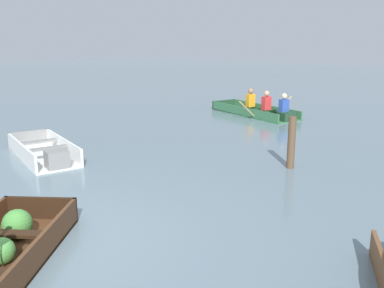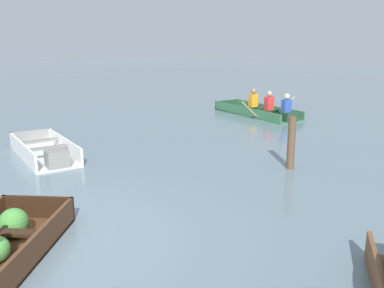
# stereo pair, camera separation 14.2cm
# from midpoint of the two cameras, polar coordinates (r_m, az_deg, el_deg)

# --- Properties ---
(ground_plane) EXTENTS (80.00, 80.00, 0.00)m
(ground_plane) POSITION_cam_midpoint_polar(r_m,az_deg,el_deg) (5.84, -19.72, -12.44)
(ground_plane) COLOR slate
(skiff_white_near_moored) EXTENTS (2.59, 1.64, 0.38)m
(skiff_white_near_moored) POSITION_cam_midpoint_polar(r_m,az_deg,el_deg) (9.70, -18.57, -1.02)
(skiff_white_near_moored) COLOR white
(skiff_white_near_moored) RESTS_ON ground
(rowboat_green_with_crew) EXTENTS (3.55, 2.32, 0.88)m
(rowboat_green_with_crew) POSITION_cam_midpoint_polar(r_m,az_deg,el_deg) (14.49, 9.52, 4.46)
(rowboat_green_with_crew) COLOR #387047
(rowboat_green_with_crew) RESTS_ON ground
(mooring_post) EXTENTS (0.15, 0.15, 1.04)m
(mooring_post) POSITION_cam_midpoint_polar(r_m,az_deg,el_deg) (8.62, 13.56, 0.13)
(mooring_post) COLOR brown
(mooring_post) RESTS_ON ground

